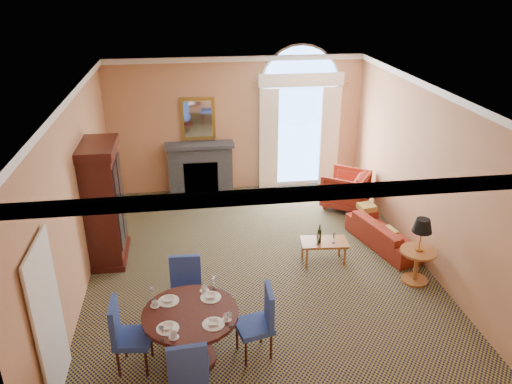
{
  "coord_description": "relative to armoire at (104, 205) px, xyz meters",
  "views": [
    {
      "loc": [
        -1.16,
        -7.59,
        4.93
      ],
      "look_at": [
        0.0,
        0.5,
        1.3
      ],
      "focal_mm": 35.0,
      "sensor_mm": 36.0,
      "label": 1
    }
  ],
  "objects": [
    {
      "name": "room_envelope",
      "position": [
        2.69,
        -0.14,
        1.43
      ],
      "size": [
        6.04,
        7.52,
        3.45
      ],
      "color": "tan",
      "rests_on": "ground"
    },
    {
      "name": "dining_chair_south",
      "position": [
        1.42,
        -3.79,
        -0.48
      ],
      "size": [
        0.49,
        0.51,
        1.06
      ],
      "rotation": [
        0.0,
        0.0,
        -0.05
      ],
      "color": "#253E91",
      "rests_on": "ground"
    },
    {
      "name": "side_table",
      "position": [
        5.32,
        -1.57,
        -0.34
      ],
      "size": [
        0.61,
        0.61,
        1.18
      ],
      "color": "#A56131",
      "rests_on": "ground"
    },
    {
      "name": "ground",
      "position": [
        2.72,
        -0.8,
        -1.08
      ],
      "size": [
        7.5,
        7.5,
        0.0
      ],
      "primitive_type": "plane",
      "color": "#141035",
      "rests_on": "ground"
    },
    {
      "name": "armchair",
      "position": [
        5.02,
        1.51,
        -0.66
      ],
      "size": [
        1.28,
        1.28,
        0.85
      ],
      "primitive_type": "imported",
      "rotation": [
        0.0,
        0.0,
        4.08
      ],
      "color": "maroon",
      "rests_on": "ground"
    },
    {
      "name": "dining_chair_west",
      "position": [
        0.59,
        -2.97,
        -0.48
      ],
      "size": [
        0.53,
        0.53,
        1.06
      ],
      "rotation": [
        0.0,
        0.0,
        -1.71
      ],
      "color": "#253E91",
      "rests_on": "ground"
    },
    {
      "name": "dining_chair_north",
      "position": [
        1.42,
        -2.03,
        -0.48
      ],
      "size": [
        0.55,
        0.55,
        1.06
      ],
      "rotation": [
        0.0,
        0.0,
        3.34
      ],
      "color": "#253E91",
      "rests_on": "ground"
    },
    {
      "name": "coffee_table",
      "position": [
        3.91,
        -0.73,
        -0.68
      ],
      "size": [
        0.88,
        0.55,
        0.79
      ],
      "rotation": [
        0.0,
        0.0,
        -0.1
      ],
      "color": "#A56131",
      "rests_on": "ground"
    },
    {
      "name": "dining_chair_east",
      "position": [
        2.41,
        -2.95,
        -0.48
      ],
      "size": [
        0.56,
        0.56,
        1.06
      ],
      "rotation": [
        0.0,
        0.0,
        1.8
      ],
      "color": "#253E91",
      "rests_on": "ground"
    },
    {
      "name": "dining_table",
      "position": [
        1.46,
        -2.97,
        -0.49
      ],
      "size": [
        1.28,
        1.28,
        1.01
      ],
      "color": "black",
      "rests_on": "ground"
    },
    {
      "name": "sofa",
      "position": [
        5.27,
        -0.31,
        -0.82
      ],
      "size": [
        1.16,
        1.9,
        0.52
      ],
      "primitive_type": "imported",
      "rotation": [
        0.0,
        0.0,
        1.85
      ],
      "color": "maroon",
      "rests_on": "ground"
    },
    {
      "name": "armoire",
      "position": [
        0.0,
        0.0,
        0.0
      ],
      "size": [
        0.64,
        1.14,
        2.24
      ],
      "color": "black",
      "rests_on": "ground"
    }
  ]
}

